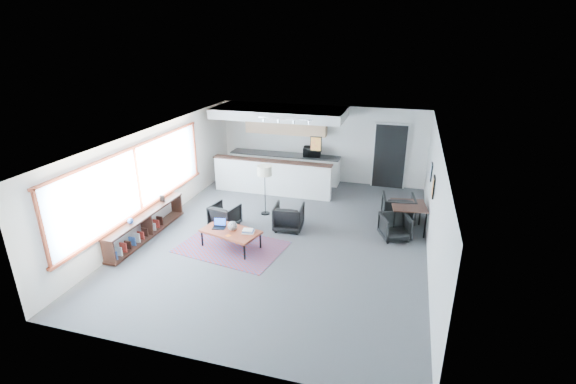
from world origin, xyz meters
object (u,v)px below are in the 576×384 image
(ceramic_pot, at_px, (232,226))
(armchair_right, at_px, (289,216))
(dining_chair_near, at_px, (395,228))
(dining_chair_far, at_px, (398,210))
(dining_table, at_px, (409,207))
(coffee_table, at_px, (231,232))
(armchair_left, at_px, (225,215))
(floor_lamp, at_px, (265,172))
(laptop, at_px, (220,225))
(book_stack, at_px, (248,231))
(microwave, at_px, (312,151))

(ceramic_pot, relative_size, armchair_right, 0.30)
(dining_chair_near, relative_size, dining_chair_far, 0.81)
(ceramic_pot, relative_size, dining_table, 0.23)
(coffee_table, distance_m, armchair_left, 1.20)
(ceramic_pot, relative_size, floor_lamp, 0.16)
(armchair_right, relative_size, dining_chair_near, 1.28)
(floor_lamp, bearing_deg, dining_table, 0.30)
(laptop, relative_size, ceramic_pot, 1.49)
(book_stack, relative_size, armchair_right, 0.41)
(dining_chair_near, bearing_deg, microwave, 106.80)
(book_stack, height_order, armchair_right, armchair_right)
(book_stack, relative_size, armchair_left, 0.45)
(ceramic_pot, xyz_separation_m, microwave, (0.76, 5.05, 0.56))
(dining_table, relative_size, microwave, 1.70)
(book_stack, xyz_separation_m, armchair_left, (-1.06, 1.01, -0.15))
(ceramic_pot, height_order, armchair_right, armchair_right)
(dining_table, bearing_deg, book_stack, -149.58)
(book_stack, bearing_deg, microwave, 85.99)
(armchair_left, xyz_separation_m, dining_chair_near, (4.37, 0.54, -0.05))
(book_stack, xyz_separation_m, dining_chair_near, (3.31, 1.56, -0.19))
(book_stack, relative_size, dining_chair_far, 0.42)
(laptop, height_order, dining_table, dining_table)
(book_stack, relative_size, microwave, 0.53)
(coffee_table, relative_size, floor_lamp, 1.06)
(floor_lamp, height_order, dining_chair_far, floor_lamp)
(laptop, bearing_deg, floor_lamp, 67.26)
(armchair_right, bearing_deg, laptop, 36.92)
(laptop, relative_size, dining_chair_far, 0.46)
(ceramic_pot, bearing_deg, dining_chair_far, 34.33)
(coffee_table, height_order, dining_table, dining_table)
(ceramic_pot, xyz_separation_m, dining_table, (4.00, 2.10, 0.10))
(dining_chair_far, xyz_separation_m, microwave, (-2.98, 2.49, 0.76))
(ceramic_pot, bearing_deg, laptop, 168.44)
(microwave, bearing_deg, armchair_left, -116.62)
(laptop, distance_m, dining_table, 4.82)
(coffee_table, relative_size, dining_chair_near, 2.57)
(armchair_right, bearing_deg, dining_table, -170.55)
(ceramic_pot, bearing_deg, armchair_right, 52.62)
(laptop, bearing_deg, ceramic_pot, -20.91)
(laptop, distance_m, ceramic_pot, 0.38)
(dining_table, bearing_deg, microwave, 137.71)
(dining_chair_near, distance_m, microwave, 4.66)
(laptop, relative_size, book_stack, 1.10)
(microwave, bearing_deg, floor_lamp, -109.77)
(coffee_table, bearing_deg, armchair_right, 67.00)
(coffee_table, height_order, dining_chair_far, dining_chair_far)
(ceramic_pot, height_order, book_stack, ceramic_pot)
(armchair_right, xyz_separation_m, dining_table, (2.99, 0.77, 0.28))
(armchair_left, bearing_deg, floor_lamp, -114.24)
(dining_table, distance_m, dining_chair_far, 0.60)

